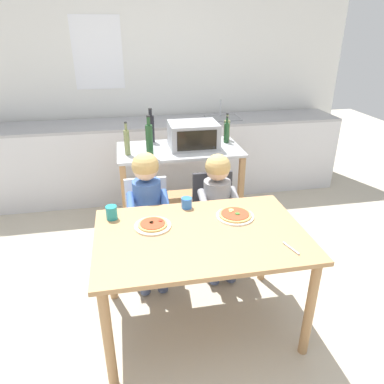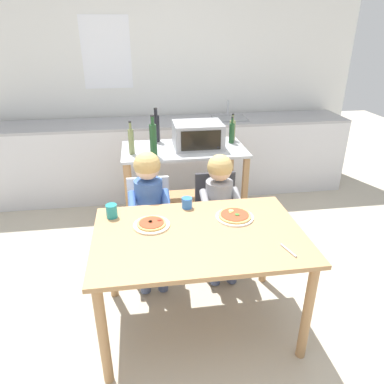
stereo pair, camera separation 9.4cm
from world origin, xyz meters
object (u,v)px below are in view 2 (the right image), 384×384
at_px(bottle_tall_green_wine, 153,139).
at_px(child_in_grey_shirt, 220,200).
at_px(drinking_cup_blue, 187,203).
at_px(bottle_dark_olive_oil, 232,130).
at_px(dining_chair_right, 217,214).
at_px(pizza_plate_white, 235,216).
at_px(bottle_clear_vinegar, 156,128).
at_px(drinking_cup_teal, 112,211).
at_px(kitchen_island_cart, 184,176).
at_px(bottle_slim_sauce, 131,141).
at_px(serving_spoon, 289,250).
at_px(toaster_oven, 198,135).
at_px(pizza_plate_cream, 152,224).
at_px(dining_table, 199,246).
at_px(child_in_blue_striped_shirt, 149,202).
at_px(dining_chair_left, 150,220).
at_px(bottle_brown_beer, 232,133).

xyz_separation_m(bottle_tall_green_wine, child_in_grey_shirt, (0.49, -0.53, -0.37)).
relative_size(bottle_tall_green_wine, drinking_cup_blue, 4.74).
distance_m(bottle_dark_olive_oil, dining_chair_right, 0.98).
bearing_deg(bottle_dark_olive_oil, pizza_plate_white, -103.18).
xyz_separation_m(bottle_clear_vinegar, drinking_cup_teal, (-0.39, -1.27, -0.23)).
bearing_deg(bottle_clear_vinegar, kitchen_island_cart, -46.85).
relative_size(bottle_slim_sauce, serving_spoon, 2.14).
xyz_separation_m(bottle_clear_vinegar, child_in_grey_shirt, (0.44, -0.97, -0.36)).
height_order(bottle_tall_green_wine, pizza_plate_white, bottle_tall_green_wine).
bearing_deg(bottle_tall_green_wine, toaster_oven, 23.50).
bearing_deg(pizza_plate_white, serving_spoon, -64.29).
xyz_separation_m(bottle_clear_vinegar, pizza_plate_cream, (-0.12, -1.43, -0.27)).
height_order(bottle_dark_olive_oil, drinking_cup_teal, bottle_dark_olive_oil).
xyz_separation_m(dining_table, child_in_blue_striped_shirt, (-0.29, 0.58, 0.05)).
bearing_deg(dining_chair_left, serving_spoon, -51.30).
relative_size(child_in_blue_striped_shirt, pizza_plate_cream, 4.44).
height_order(bottle_slim_sauce, bottle_tall_green_wine, bottle_tall_green_wine).
bearing_deg(bottle_slim_sauce, serving_spoon, -58.92).
distance_m(child_in_blue_striped_shirt, drinking_cup_blue, 0.36).
distance_m(kitchen_island_cart, child_in_grey_shirt, 0.75).
height_order(toaster_oven, pizza_plate_white, toaster_oven).
bearing_deg(child_in_blue_striped_shirt, dining_table, -63.23).
height_order(dining_chair_right, serving_spoon, dining_chair_right).
bearing_deg(kitchen_island_cart, serving_spoon, -75.35).
distance_m(bottle_dark_olive_oil, pizza_plate_white, 1.38).
relative_size(bottle_slim_sauce, dining_chair_right, 0.37).
relative_size(bottle_dark_olive_oil, drinking_cup_teal, 2.84).
bearing_deg(kitchen_island_cart, child_in_blue_striped_shirt, -116.62).
bearing_deg(pizza_plate_cream, toaster_oven, 66.97).
relative_size(bottle_brown_beer, dining_chair_right, 0.32).
relative_size(toaster_oven, drinking_cup_teal, 4.78).
xyz_separation_m(bottle_slim_sauce, child_in_blue_striped_shirt, (0.12, -0.63, -0.31)).
distance_m(dining_chair_left, pizza_plate_cream, 0.63).
height_order(bottle_dark_olive_oil, dining_chair_right, bottle_dark_olive_oil).
bearing_deg(bottle_dark_olive_oil, drinking_cup_teal, -133.67).
distance_m(kitchen_island_cart, bottle_dark_olive_oil, 0.67).
xyz_separation_m(kitchen_island_cart, bottle_tall_green_wine, (-0.29, -0.18, 0.44)).
distance_m(bottle_brown_beer, bottle_dark_olive_oil, 0.09).
bearing_deg(drinking_cup_blue, bottle_slim_sauce, 114.24).
relative_size(dining_table, pizza_plate_cream, 5.54).
bearing_deg(bottle_clear_vinegar, pizza_plate_white, -72.46).
height_order(bottle_slim_sauce, drinking_cup_teal, bottle_slim_sauce).
bearing_deg(bottle_clear_vinegar, pizza_plate_cream, -95.01).
relative_size(kitchen_island_cart, drinking_cup_teal, 12.27).
bearing_deg(child_in_blue_striped_shirt, child_in_grey_shirt, 1.26).
height_order(dining_chair_left, pizza_plate_cream, dining_chair_left).
bearing_deg(bottle_tall_green_wine, pizza_plate_cream, -94.28).
bearing_deg(toaster_oven, drinking_cup_teal, -126.83).
relative_size(bottle_slim_sauce, pizza_plate_white, 1.16).
bearing_deg(kitchen_island_cart, toaster_oven, 2.59).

